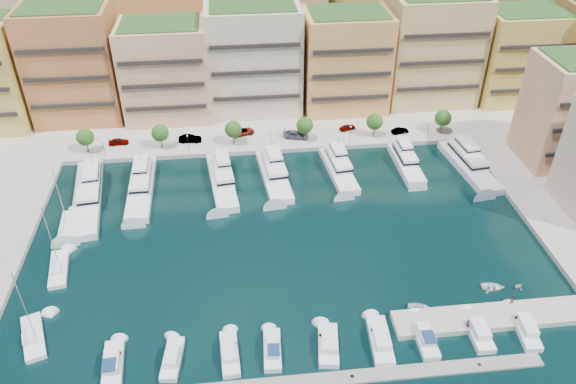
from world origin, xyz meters
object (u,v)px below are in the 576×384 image
object	(u,v)px
sailboat_2	(67,228)
car_2	(243,132)
cruiser_7	(424,337)
tender_0	(421,308)
lamppost_2	(270,136)
tender_2	(493,287)
lamppost_1	(188,141)
cruiser_4	(272,350)
tree_4	(375,122)
yacht_0	(88,193)
cruiser_6	(380,341)
car_1	(190,139)
cruiser_3	(230,354)
yacht_1	(141,185)
tree_3	(305,125)
tender_3	(518,286)
cruiser_2	(172,359)
cruiser_9	(525,328)
sailboat_1	(59,270)
yacht_4	(338,168)
yacht_5	(406,161)
sailboat_0	(33,338)
cruiser_5	(328,345)
car_3	(296,135)
person_1	(512,299)
tree_1	(160,133)
tree_0	(85,137)
lamppost_3	(350,132)
cruiser_8	(478,332)
yacht_6	(468,163)
person_0	(468,324)
yacht_3	(274,173)
car_4	(347,127)
tree_2	(233,129)
cruiser_1	(113,364)
tree_5	(443,118)
lamppost_0	(103,145)
yacht_2	(222,178)
car_5	(400,131)

from	to	relation	value
sailboat_2	car_2	bearing A→B (deg)	42.09
cruiser_7	tender_0	xyz separation A→B (m)	(1.19, 5.61, -0.16)
lamppost_2	tender_2	distance (m)	56.91
lamppost_1	cruiser_4	xyz separation A→B (m)	(13.55, -55.80, -3.26)
tree_4	yacht_0	world-z (taller)	tree_4
cruiser_6	car_1	xyz separation A→B (m)	(-29.11, 60.10, 1.29)
cruiser_3	yacht_0	bearing A→B (deg)	122.63
yacht_1	car_2	xyz separation A→B (m)	(21.24, 18.62, 0.67)
tree_3	tender_3	distance (m)	57.14
yacht_0	yacht_1	world-z (taller)	same
lamppost_1	cruiser_2	size ratio (longest dim) A/B	0.56
cruiser_9	sailboat_1	xyz separation A→B (m)	(-71.65, 20.80, -0.24)
yacht_4	cruiser_9	world-z (taller)	yacht_4
tender_2	tender_3	bearing A→B (deg)	-82.87
yacht_4	tender_0	bearing A→B (deg)	-82.17
yacht_5	sailboat_0	xyz separation A→B (m)	(-67.26, -40.20, -0.90)
yacht_1	cruiser_5	xyz separation A→B (m)	(30.75, -43.60, -0.54)
tree_3	tender_2	xyz separation A→B (m)	(23.97, -49.25, -4.36)
car_3	person_1	distance (m)	60.89
lamppost_1	cruiser_5	xyz separation A→B (m)	(21.62, -55.78, -3.28)
yacht_0	cruiser_6	xyz separation A→B (m)	(48.51, -41.84, -0.66)
tree_1	car_3	world-z (taller)	tree_1
person_1	tree_0	bearing A→B (deg)	-50.31
cruiser_4	cruiser_9	xyz separation A→B (m)	(37.60, 0.00, -0.02)
lamppost_3	car_1	bearing A→B (deg)	173.16
cruiser_8	sailboat_0	world-z (taller)	sailboat_0
cruiser_3	person_1	size ratio (longest dim) A/B	4.46
lamppost_1	yacht_6	size ratio (longest dim) A/B	0.20
person_0	tree_3	bearing A→B (deg)	-29.01
cruiser_2	tree_3	bearing A→B (deg)	65.46
cruiser_6	cruiser_9	bearing A→B (deg)	0.01
yacht_5	sailboat_1	world-z (taller)	sailboat_1
yacht_6	tree_3	bearing A→B (deg)	157.50
lamppost_1	yacht_3	size ratio (longest dim) A/B	0.22
tree_4	cruiser_3	size ratio (longest dim) A/B	0.72
yacht_6	car_4	distance (m)	28.60
lamppost_1	lamppost_3	xyz separation A→B (m)	(36.00, 0.00, 0.00)
tree_2	cruiser_1	xyz separation A→B (m)	(-18.65, -58.10, -4.17)
tree_1	cruiser_5	world-z (taller)	tree_1
yacht_4	cruiser_2	xyz separation A→B (m)	(-32.00, -45.58, -0.54)
tree_0	tree_5	bearing A→B (deg)	0.00
cruiser_6	cruiser_3	bearing A→B (deg)	179.97
lamppost_0	cruiser_7	xyz separation A→B (m)	(53.80, -55.81, -3.26)
yacht_2	car_1	distance (m)	17.22
car_5	tree_1	bearing A→B (deg)	79.28
tender_3	tender_2	size ratio (longest dim) A/B	0.45
person_1	tree_1	bearing A→B (deg)	-57.28
yacht_3	yacht_6	world-z (taller)	same
lamppost_3	car_1	size ratio (longest dim) A/B	0.83
lamppost_3	tender_0	xyz separation A→B (m)	(0.99, -50.20, -3.41)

